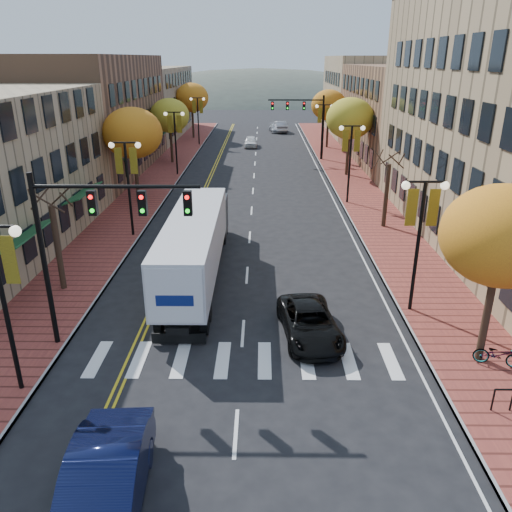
{
  "coord_description": "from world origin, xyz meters",
  "views": [
    {
      "loc": [
        0.77,
        -14.2,
        10.73
      ],
      "look_at": [
        0.51,
        7.22,
        2.2
      ],
      "focal_mm": 35.0,
      "sensor_mm": 36.0,
      "label": 1
    }
  ],
  "objects_px": {
    "navy_sedan": "(104,488)",
    "semi_truck": "(197,239)",
    "bicycle": "(498,354)",
    "black_suv": "(310,323)"
  },
  "relations": [
    {
      "from": "semi_truck",
      "to": "navy_sedan",
      "type": "xyz_separation_m",
      "value": [
        -0.56,
        -14.7,
        -1.25
      ]
    },
    {
      "from": "navy_sedan",
      "to": "bicycle",
      "type": "xyz_separation_m",
      "value": [
        12.59,
        6.51,
        -0.27
      ]
    },
    {
      "from": "navy_sedan",
      "to": "semi_truck",
      "type": "bearing_deg",
      "value": 83.93
    },
    {
      "from": "semi_truck",
      "to": "bicycle",
      "type": "relative_size",
      "value": 8.45
    },
    {
      "from": "navy_sedan",
      "to": "bicycle",
      "type": "distance_m",
      "value": 14.18
    },
    {
      "from": "navy_sedan",
      "to": "bicycle",
      "type": "bearing_deg",
      "value": 23.45
    },
    {
      "from": "bicycle",
      "to": "navy_sedan",
      "type": "bearing_deg",
      "value": 134.32
    },
    {
      "from": "semi_truck",
      "to": "black_suv",
      "type": "relative_size",
      "value": 3.08
    },
    {
      "from": "semi_truck",
      "to": "bicycle",
      "type": "height_order",
      "value": "semi_truck"
    },
    {
      "from": "semi_truck",
      "to": "navy_sedan",
      "type": "bearing_deg",
      "value": -92.39
    }
  ]
}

